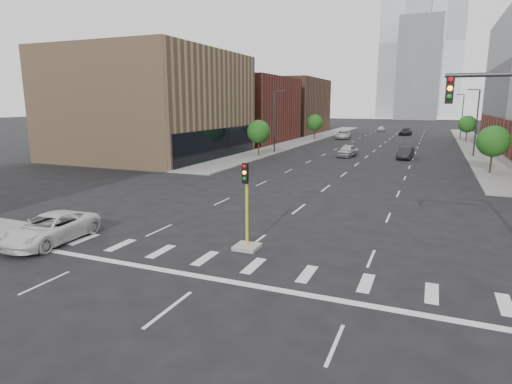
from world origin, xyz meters
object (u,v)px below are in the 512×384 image
Objects in this scene: car_near_left at (347,151)px; car_far_left at (343,135)px; median_traffic_signal at (247,231)px; car_deep_right at (406,132)px; parked_minivan at (50,228)px; car_mid_right at (406,153)px; car_distant at (381,129)px.

car_near_left is 0.79× the size of car_far_left.
car_deep_right is (2.32, 85.46, -0.20)m from median_traffic_signal.
median_traffic_signal reaches higher than parked_minivan.
car_distant is (-9.42, 55.85, -0.06)m from car_mid_right.
parked_minivan is at bearing -92.69° from car_near_left.
median_traffic_signal is 0.94× the size of car_mid_right.
car_distant is (4.63, 26.46, -0.14)m from car_far_left.
car_mid_right is at bearing -70.99° from car_far_left.
car_deep_right is at bearing 91.11° from car_near_left.
car_deep_right is (-2.75, 44.86, 0.01)m from car_mid_right.
car_deep_right reaches higher than car_mid_right.
median_traffic_signal reaches higher than car_mid_right.
car_near_left is at bearing -171.71° from car_mid_right.
car_near_left reaches higher than car_distant.
car_near_left is 7.57m from car_mid_right.
car_mid_right is 44.94m from car_deep_right.
median_traffic_signal is 0.73× the size of car_far_left.
car_far_left is (-6.49, 29.78, 0.03)m from car_near_left.
car_deep_right is at bearing 47.31° from car_far_left.
parked_minivan is at bearing -97.34° from car_far_left.
car_far_left is at bearing 97.31° from median_traffic_signal.
car_deep_right is at bearing 98.79° from car_mid_right.
car_near_left reaches higher than parked_minivan.
car_mid_right is 1.13× the size of car_distant.
car_distant is at bearing 92.58° from median_traffic_signal.
car_far_left reaches higher than car_deep_right.
car_far_left is 19.16m from car_deep_right.
car_far_left reaches higher than parked_minivan.
car_deep_right is (11.30, 15.47, -0.06)m from car_far_left.
median_traffic_signal reaches higher than car_deep_right.
parked_minivan is (-12.32, -88.42, -0.02)m from car_deep_right.
car_distant is at bearing 83.10° from parked_minivan.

